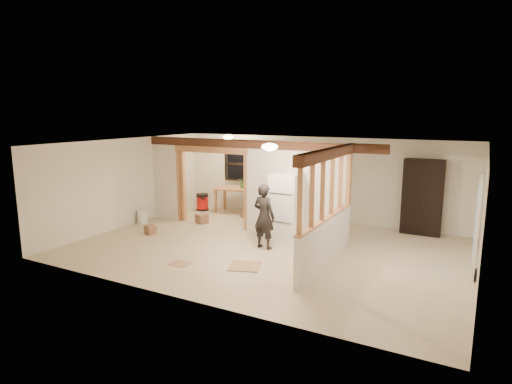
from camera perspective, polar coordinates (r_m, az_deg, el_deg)
The scene contains 30 objects.
floor at distance 10.38m, azimuth 1.50°, elevation -7.49°, with size 9.00×6.50×0.01m, color #C3AE91.
ceiling at distance 9.90m, azimuth 1.57°, elevation 6.43°, with size 9.00×6.50×0.01m, color white.
wall_back at distance 13.01m, azimuth 7.99°, elevation 1.78°, with size 9.00×0.01×2.50m, color silver.
wall_front at distance 7.39m, azimuth -9.94°, elevation -5.01°, with size 9.00×0.01×2.50m, color silver.
wall_left at distance 12.71m, azimuth -16.91°, elevation 1.22°, with size 0.01×6.50×2.50m, color silver.
wall_right at distance 9.04m, azimuth 27.98°, elevation -3.24°, with size 0.01×6.50×2.50m, color silver.
partition_left_stub at distance 13.28m, azimuth -11.87°, elevation 1.83°, with size 0.90×0.12×2.50m, color silver.
partition_center at distance 11.05m, azimuth 5.26°, elevation 0.29°, with size 2.80×0.12×2.50m, color silver.
doorway_frame at distance 12.31m, azimuth -5.95°, elevation 0.62°, with size 2.46×0.14×2.20m, color #B47A4C.
header_beam_back at distance 11.43m, azimuth -0.22°, elevation 6.38°, with size 7.00×0.18×0.22m, color #4C2A1A.
header_beam_right at distance 8.92m, azimuth 9.64°, elevation 5.06°, with size 0.18×3.30×0.22m, color #4C2A1A.
pony_wall at distance 9.29m, azimuth 9.28°, elevation -6.56°, with size 0.12×3.20×1.00m, color silver.
stud_partition at distance 9.02m, azimuth 9.50°, elevation 0.50°, with size 0.14×3.20×1.32m, color #B47A4C.
window_back at distance 14.00m, azimuth -2.14°, elevation 3.73°, with size 1.12×0.10×1.10m, color black.
french_door at distance 9.48m, azimuth 27.39°, elevation -4.14°, with size 0.12×0.86×2.00m, color white.
ceiling_dome_main at distance 9.32m, azimuth 1.83°, elevation 6.05°, with size 0.36×0.36×0.16m, color #FFEABF.
ceiling_dome_util at distance 13.13m, azimuth -3.72°, elevation 7.34°, with size 0.32×0.32×0.14m, color #FFEABF.
hanging_bulb at distance 12.29m, azimuth -3.45°, elevation 5.72°, with size 0.07×0.07×0.07m, color #FFD88C.
refrigerator at distance 10.79m, azimuth 4.08°, elevation -2.03°, with size 0.71×0.69×1.73m, color silver.
woman at distance 10.16m, azimuth 1.08°, elevation -3.27°, with size 0.57×0.37×1.57m, color black.
work_table at distance 13.81m, azimuth -2.69°, elevation -1.15°, with size 1.31×0.66×0.83m, color #B47A4C.
potted_plant at distance 13.65m, azimuth -1.66°, elevation 1.28°, with size 0.33×0.29×0.37m, color #307335.
shop_vac at distance 14.34m, azimuth -7.16°, elevation -1.31°, with size 0.43×0.43×0.57m, color #AF0E0B.
bookshelf at distance 12.11m, azimuth 21.29°, elevation -0.65°, with size 1.01×0.34×2.02m, color black.
bucket at distance 13.05m, azimuth -14.92°, elevation -3.18°, with size 0.31×0.31×0.39m, color white.
box_util_a at distance 13.23m, azimuth -0.99°, elevation -2.78°, with size 0.37×0.32×0.32m, color #906346.
box_util_b at distance 12.72m, azimuth -7.22°, elevation -3.51°, with size 0.30×0.30×0.28m, color #906346.
box_front at distance 11.86m, azimuth -13.91°, elevation -4.90°, with size 0.28×0.23×0.23m, color #906346.
floor_panel_near at distance 9.18m, azimuth -1.53°, elevation -9.86°, with size 0.63×0.63×0.02m, color tan.
floor_panel_far at distance 9.48m, azimuth -10.11°, elevation -9.39°, with size 0.43×0.34×0.01m, color tan.
Camera 1 is at (4.44, -8.82, 3.21)m, focal length 30.00 mm.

